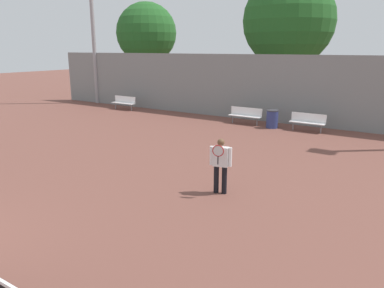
{
  "coord_description": "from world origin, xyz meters",
  "views": [
    {
      "loc": [
        8.05,
        -2.1,
        3.85
      ],
      "look_at": [
        1.71,
        7.53,
        0.88
      ],
      "focal_mm": 35.0,
      "sensor_mm": 36.0,
      "label": 1
    }
  ],
  "objects": [
    {
      "name": "bench_adjacent_court",
      "position": [
        -8.74,
        15.47,
        0.52
      ],
      "size": [
        1.73,
        0.4,
        0.85
      ],
      "color": "white",
      "rests_on": "ground_plane"
    },
    {
      "name": "light_pole_far_right",
      "position": [
        -12.52,
        16.69,
        6.91
      ],
      "size": [
        0.9,
        0.6,
        12.28
      ],
      "color": "#939399",
      "rests_on": "ground_plane"
    },
    {
      "name": "tree_green_tall",
      "position": [
        -13.07,
        23.04,
        5.05
      ],
      "size": [
        5.02,
        5.02,
        7.57
      ],
      "color": "brown",
      "rests_on": "ground_plane"
    },
    {
      "name": "back_fence",
      "position": [
        0.0,
        16.74,
        1.77
      ],
      "size": [
        30.83,
        0.06,
        3.53
      ],
      "color": "gray",
      "rests_on": "ground_plane"
    },
    {
      "name": "tennis_player",
      "position": [
        3.42,
        6.32,
        0.87
      ],
      "size": [
        0.59,
        0.47,
        1.53
      ],
      "rotation": [
        0.0,
        0.0,
        0.25
      ],
      "color": "black",
      "rests_on": "ground_plane"
    },
    {
      "name": "bench_courtside_near",
      "position": [
        -0.18,
        15.47,
        0.52
      ],
      "size": [
        1.75,
        0.4,
        0.85
      ],
      "color": "white",
      "rests_on": "ground_plane"
    },
    {
      "name": "bench_courtside_far",
      "position": [
        3.06,
        15.47,
        0.52
      ],
      "size": [
        1.65,
        0.4,
        0.85
      ],
      "color": "white",
      "rests_on": "ground_plane"
    },
    {
      "name": "tree_green_broad",
      "position": [
        -1.14,
        23.85,
        5.63
      ],
      "size": [
        6.22,
        6.22,
        8.76
      ],
      "color": "brown",
      "rests_on": "ground_plane"
    },
    {
      "name": "trash_bin",
      "position": [
        1.35,
        15.3,
        0.45
      ],
      "size": [
        0.6,
        0.6,
        0.89
      ],
      "color": "navy",
      "rests_on": "ground_plane"
    }
  ]
}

